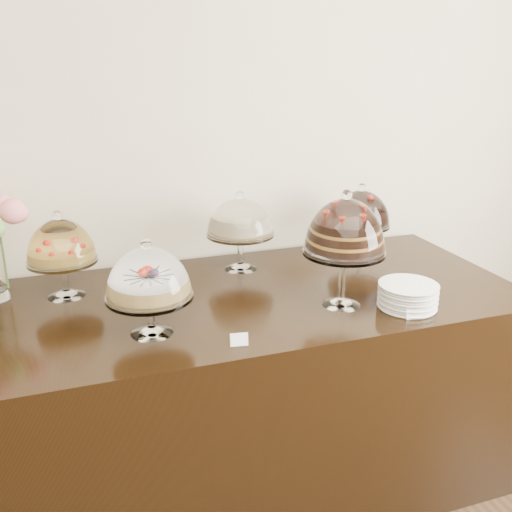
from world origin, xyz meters
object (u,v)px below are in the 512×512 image
object	(u,v)px
cake_stand_sugar_sponge	(148,278)
cake_stand_fruit_tart	(61,245)
plate_stack	(408,296)
cake_stand_choco_layer	(345,231)
cake_stand_cheesecake	(240,220)
cake_stand_dark_choco	(361,212)
display_counter	(252,388)

from	to	relation	value
cake_stand_sugar_sponge	cake_stand_fruit_tart	size ratio (longest dim) A/B	0.98
plate_stack	cake_stand_choco_layer	bearing A→B (deg)	155.57
cake_stand_cheesecake	plate_stack	bearing A→B (deg)	-51.89
cake_stand_sugar_sponge	cake_stand_dark_choco	distance (m)	1.20
display_counter	cake_stand_sugar_sponge	xyz separation A→B (m)	(-0.45, -0.22, 0.66)
cake_stand_choco_layer	cake_stand_dark_choco	distance (m)	0.62
cake_stand_sugar_sponge	cake_stand_fruit_tart	distance (m)	0.52
display_counter	plate_stack	bearing A→B (deg)	-31.43
cake_stand_sugar_sponge	cake_stand_dark_choco	world-z (taller)	cake_stand_dark_choco
display_counter	plate_stack	distance (m)	0.79
cake_stand_choco_layer	cake_stand_dark_choco	world-z (taller)	cake_stand_choco_layer
cake_stand_sugar_sponge	plate_stack	bearing A→B (deg)	-5.97
display_counter	cake_stand_fruit_tart	bearing A→B (deg)	162.98
cake_stand_sugar_sponge	cake_stand_fruit_tart	world-z (taller)	cake_stand_fruit_tart
cake_stand_choco_layer	cake_stand_fruit_tart	size ratio (longest dim) A/B	1.28
cake_stand_choco_layer	cake_stand_sugar_sponge	bearing A→B (deg)	-179.76
cake_stand_choco_layer	plate_stack	xyz separation A→B (m)	(0.23, -0.10, -0.25)
cake_stand_dark_choco	cake_stand_sugar_sponge	bearing A→B (deg)	-155.08
cake_stand_dark_choco	cake_stand_cheesecake	bearing A→B (deg)	179.06
display_counter	cake_stand_cheesecake	size ratio (longest dim) A/B	6.05
cake_stand_fruit_tart	cake_stand_choco_layer	bearing A→B (deg)	-23.28
display_counter	cake_stand_fruit_tart	size ratio (longest dim) A/B	6.14
plate_stack	cake_stand_cheesecake	bearing A→B (deg)	128.11
cake_stand_dark_choco	cake_stand_fruit_tart	xyz separation A→B (m)	(-1.36, -0.06, -0.00)
cake_stand_cheesecake	plate_stack	size ratio (longest dim) A/B	1.64
display_counter	cake_stand_sugar_sponge	distance (m)	0.82
display_counter	cake_stand_fruit_tart	world-z (taller)	cake_stand_fruit_tart
cake_stand_sugar_sponge	cake_stand_dark_choco	size ratio (longest dim) A/B	0.98
plate_stack	cake_stand_fruit_tart	bearing A→B (deg)	156.51
cake_stand_cheesecake	cake_stand_choco_layer	bearing A→B (deg)	-63.69
cake_stand_choco_layer	cake_stand_dark_choco	size ratio (longest dim) A/B	1.29
cake_stand_dark_choco	cake_stand_fruit_tart	size ratio (longest dim) A/B	1.00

